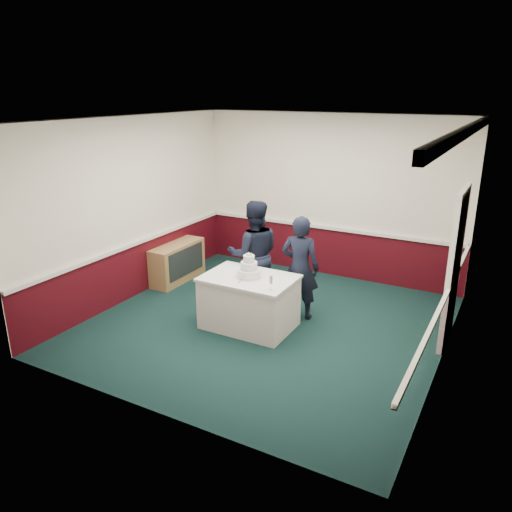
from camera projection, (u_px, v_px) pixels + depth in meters
The scene contains 9 objects.
ground at pixel (266, 324), 7.55m from camera, with size 5.00×5.00×0.00m, color #112A28.
room_shell at pixel (290, 189), 7.40m from camera, with size 5.00×5.00×3.00m.
sideboard at pixel (178, 262), 9.17m from camera, with size 0.41×1.20×0.70m.
cake_table at pixel (249, 301), 7.36m from camera, with size 1.32×0.92×0.79m.
wedding_cake at pixel (249, 270), 7.20m from camera, with size 0.35×0.35×0.36m.
cake_knife at pixel (240, 281), 7.08m from camera, with size 0.01×0.22×0.01m, color silver.
champagne_flute at pixel (271, 280), 6.73m from camera, with size 0.05×0.05×0.21m.
person_man at pixel (254, 254), 7.95m from camera, with size 0.85×0.66×1.75m, color black.
person_woman at pixel (300, 268), 7.56m from camera, with size 0.59×0.39×1.62m, color black.
Camera 1 is at (3.14, -6.07, 3.39)m, focal length 35.00 mm.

